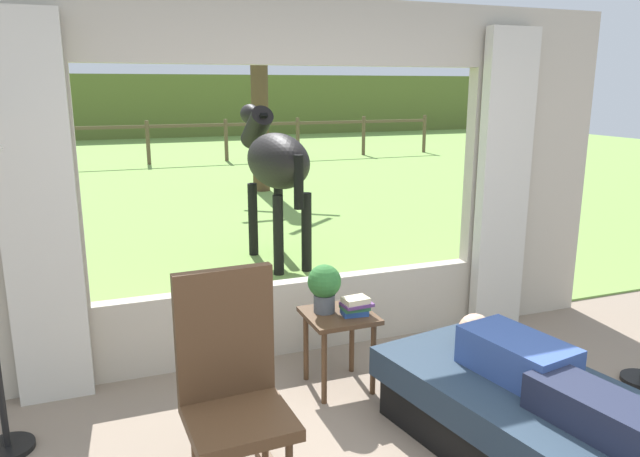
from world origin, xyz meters
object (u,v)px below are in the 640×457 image
reclining_person (542,373)px  pasture_tree (259,98)px  recliner_sofa (531,421)px  book_stack (355,306)px  side_table (339,327)px  rocking_chair (233,390)px  horse (275,161)px  potted_plant (324,285)px

reclining_person → pasture_tree: 8.87m
recliner_sofa → book_stack: bearing=108.5°
reclining_person → side_table: bearing=109.5°
rocking_chair → horse: 4.02m
reclining_person → rocking_chair: (-1.53, 0.36, 0.02)m
rocking_chair → book_stack: bearing=34.4°
reclining_person → pasture_tree: pasture_tree is taller
recliner_sofa → pasture_tree: bearing=74.1°
recliner_sofa → book_stack: book_stack is taller
recliner_sofa → horse: horse is taller
rocking_chair → potted_plant: (0.80, 0.85, 0.16)m
recliner_sofa → horse: 4.16m
recliner_sofa → potted_plant: potted_plant is taller
rocking_chair → book_stack: (0.97, 0.73, 0.03)m
horse → reclining_person: bearing=-90.9°
potted_plant → pasture_tree: pasture_tree is taller
side_table → reclining_person: bearing=-60.5°
recliner_sofa → book_stack: 1.24m
recliner_sofa → pasture_tree: 8.87m
recliner_sofa → side_table: 1.29m
recliner_sofa → reclining_person: size_ratio=1.28×
rocking_chair → potted_plant: size_ratio=3.50×
reclining_person → book_stack: same height
recliner_sofa → side_table: bearing=110.6°
recliner_sofa → pasture_tree: pasture_tree is taller
recliner_sofa → rocking_chair: size_ratio=1.63×
potted_plant → horse: bearing=79.4°
reclining_person → potted_plant: (-0.73, 1.21, 0.18)m
reclining_person → horse: (-0.19, 4.10, 0.63)m
rocking_chair → book_stack: size_ratio=5.58×
reclining_person → horse: size_ratio=0.79×
reclining_person → book_stack: size_ratio=7.14×
side_table → horse: (0.46, 2.95, 0.73)m
book_stack → pasture_tree: 7.88m
side_table → pasture_tree: bearing=78.4°
reclining_person → horse: 4.15m
recliner_sofa → pasture_tree: (0.91, 8.69, 1.54)m
potted_plant → rocking_chair: bearing=-133.3°
recliner_sofa → horse: (-0.19, 4.05, 0.94)m
side_table → horse: bearing=81.1°
potted_plant → pasture_tree: bearing=77.7°
reclining_person → rocking_chair: 1.58m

